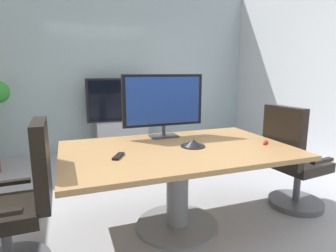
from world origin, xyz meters
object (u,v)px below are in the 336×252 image
object	(u,v)px
conference_table	(178,167)
office_chair_right	(293,166)
conference_phone	(193,143)
office_chair_left	(19,211)
remote_control	(118,156)
wall_display_unit	(122,127)
tv_monitor	(163,102)

from	to	relation	value
conference_table	office_chair_right	size ratio (longest dim) A/B	1.82
office_chair_right	conference_phone	bearing A→B (deg)	80.27
office_chair_left	conference_phone	world-z (taller)	office_chair_left
conference_table	office_chair_right	world-z (taller)	office_chair_right
conference_table	remote_control	distance (m)	0.58
office_chair_left	wall_display_unit	size ratio (longest dim) A/B	0.83
conference_table	remote_control	bearing A→B (deg)	-169.81
conference_table	office_chair_left	xyz separation A→B (m)	(-1.26, -0.15, -0.12)
office_chair_left	tv_monitor	size ratio (longest dim) A/B	1.30
office_chair_left	office_chair_right	bearing A→B (deg)	90.88
conference_table	wall_display_unit	xyz separation A→B (m)	(0.01, 2.70, -0.14)
conference_table	remote_control	world-z (taller)	remote_control
wall_display_unit	conference_phone	size ratio (longest dim) A/B	5.95
tv_monitor	conference_phone	size ratio (longest dim) A/B	3.82
conference_table	tv_monitor	xyz separation A→B (m)	(0.02, 0.45, 0.54)
tv_monitor	conference_phone	bearing A→B (deg)	-75.08
office_chair_right	wall_display_unit	xyz separation A→B (m)	(-1.25, 2.77, -0.01)
conference_phone	remote_control	size ratio (longest dim) A/B	1.29
conference_table	wall_display_unit	size ratio (longest dim) A/B	1.52
tv_monitor	wall_display_unit	distance (m)	2.36
office_chair_left	remote_control	bearing A→B (deg)	92.87
wall_display_unit	remote_control	bearing A→B (deg)	-101.15
office_chair_left	conference_phone	xyz separation A→B (m)	(1.41, 0.14, 0.33)
wall_display_unit	office_chair_right	bearing A→B (deg)	-65.65
office_chair_left	office_chair_right	world-z (taller)	same
wall_display_unit	conference_phone	bearing A→B (deg)	-87.19
wall_display_unit	remote_control	world-z (taller)	wall_display_unit
wall_display_unit	remote_control	distance (m)	2.87
office_chair_left	tv_monitor	xyz separation A→B (m)	(1.28, 0.59, 0.66)
office_chair_right	wall_display_unit	bearing A→B (deg)	17.39
conference_table	conference_phone	bearing A→B (deg)	-3.50
office_chair_right	wall_display_unit	distance (m)	3.04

